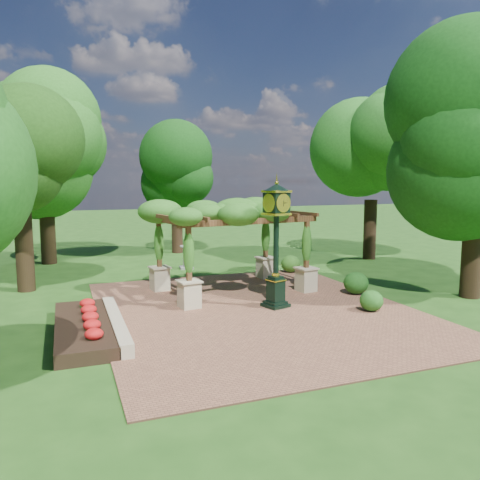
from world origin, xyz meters
name	(u,v)px	position (x,y,z in m)	size (l,w,h in m)	color
ground	(268,319)	(0.00, 0.00, 0.00)	(120.00, 120.00, 0.00)	#1E4714
brick_plaza	(256,310)	(0.00, 1.00, 0.02)	(10.00, 12.00, 0.04)	brown
border_wall	(116,324)	(-4.60, 0.50, 0.20)	(0.35, 5.00, 0.40)	#C6B793
flower_bed	(83,328)	(-5.50, 0.50, 0.18)	(1.50, 5.00, 0.36)	red
pedestal_clock	(276,234)	(0.76, 1.07, 2.55)	(1.04, 1.04, 4.26)	black
pergola	(232,217)	(0.20, 3.83, 2.94)	(6.14, 4.35, 3.58)	beige
sundial	(186,259)	(-0.29, 9.18, 0.50)	(0.68, 0.68, 1.14)	gray
shrub_front	(371,301)	(3.49, -0.52, 0.38)	(0.76, 0.76, 0.69)	#205919
shrub_mid	(356,283)	(4.39, 1.65, 0.46)	(0.93, 0.93, 0.84)	#1A4C15
shrub_back	(291,264)	(4.03, 6.37, 0.44)	(0.89, 0.89, 0.80)	#31671D
tree_west_near	(18,145)	(-7.35, 6.83, 5.67)	(4.08, 4.08, 8.27)	#312213
tree_west_far	(43,142)	(-6.65, 13.17, 6.27)	(5.03, 5.03, 9.12)	black
tree_north	(176,169)	(0.52, 14.50, 5.01)	(3.83, 3.83, 7.32)	#362115
tree_east_far	(373,153)	(9.94, 8.41, 5.82)	(5.01, 5.01, 8.47)	black
tree_east_near	(479,136)	(8.15, -0.15, 5.90)	(5.29, 5.29, 8.57)	black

